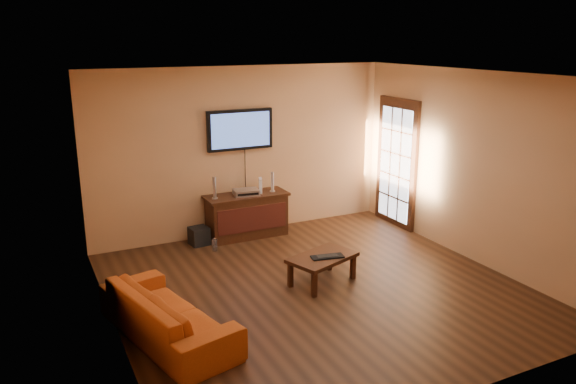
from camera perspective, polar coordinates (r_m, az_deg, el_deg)
ground_plane at (r=7.33m, az=3.01°, el=-9.81°), size 5.00×5.00×0.00m
room_walls at (r=7.32m, az=0.81°, el=4.13°), size 5.00×5.00×5.00m
french_door at (r=9.63m, az=10.96°, el=2.76°), size 0.07×1.02×2.22m
media_console at (r=9.06m, az=-4.20°, el=-2.37°), size 1.33×0.51×0.70m
television at (r=8.93m, az=-4.89°, el=6.32°), size 1.09×0.08×0.64m
coffee_table at (r=7.39m, az=3.51°, el=-6.88°), size 1.02×0.80×0.38m
sofa at (r=6.22m, az=-12.17°, el=-11.22°), size 0.99×1.97×0.74m
speaker_left at (r=8.73m, az=-7.47°, el=0.33°), size 0.10×0.10×0.35m
speaker_right at (r=9.06m, az=-1.59°, el=0.96°), size 0.09×0.09×0.32m
av_receiver at (r=8.92m, az=-4.28°, el=-0.01°), size 0.43×0.33×0.09m
game_console at (r=9.01m, az=-2.82°, el=0.67°), size 0.11×0.18×0.24m
subwoofer at (r=8.86m, az=-9.02°, el=-4.43°), size 0.30×0.30×0.28m
bottle at (r=8.56m, az=-7.46°, el=-5.36°), size 0.08×0.08×0.22m
keyboard at (r=7.31m, az=4.02°, el=-6.56°), size 0.45×0.24×0.03m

